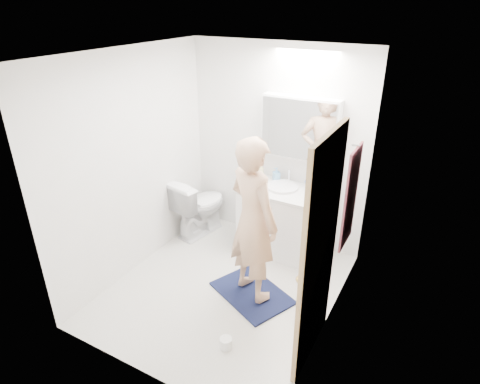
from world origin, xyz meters
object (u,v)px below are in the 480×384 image
Objects in this scene: soap_bottle_a at (261,171)px; toilet_paper_roll at (226,343)px; toilet at (199,206)px; vanity_cabinet at (280,221)px; person at (253,220)px; toothbrush_cup at (309,185)px; soap_bottle_b at (276,174)px; medicine_cabinet at (300,128)px.

toilet_paper_roll is at bearing -72.86° from soap_bottle_a.
toilet is 7.02× the size of toilet_paper_roll.
person is at bearing -84.05° from vanity_cabinet.
vanity_cabinet is 4.48× the size of soap_bottle_a.
soap_bottle_b is at bearing 177.24° from toothbrush_cup.
soap_bottle_b is 2.06m from toilet_paper_roll.
medicine_cabinet is at bearing -153.20° from toilet.
soap_bottle_a is 0.61m from toothbrush_cup.
vanity_cabinet is at bearing -149.21° from toothbrush_cup.
toilet is at bearing -9.36° from person.
medicine_cabinet is 0.66m from toothbrush_cup.
vanity_cabinet is 1.71m from toilet_paper_roll.
soap_bottle_a is (0.74, 0.27, 0.53)m from toilet.
vanity_cabinet is 1.02× the size of medicine_cabinet.
person is (0.09, -0.91, 0.50)m from vanity_cabinet.
toothbrush_cup is at bearing 0.94° from soap_bottle_a.
soap_bottle_b is at bearing -172.99° from medicine_cabinet.
soap_bottle_a is 2.08m from toilet_paper_roll.
medicine_cabinet is 0.52× the size of person.
vanity_cabinet is 8.18× the size of toilet_paper_roll.
soap_bottle_b is 0.42m from toothbrush_cup.
toilet is 3.84× the size of soap_bottle_a.
soap_bottle_a is at bearing 107.14° from toilet_paper_roll.
medicine_cabinet is 8.65× the size of toothbrush_cup.
vanity_cabinet is 1.08m from toilet.
toothbrush_cup is (1.35, 0.28, 0.48)m from toilet.
vanity_cabinet is at bearing -23.92° from soap_bottle_a.
vanity_cabinet is at bearing -162.57° from toilet.
toilet_paper_roll is at bearing 124.13° from person.
vanity_cabinet is 0.65m from soap_bottle_a.
medicine_cabinet is at bearing 7.85° from soap_bottle_a.
medicine_cabinet is 8.00× the size of toilet_paper_roll.
toilet_paper_roll is at bearing -82.47° from vanity_cabinet.
soap_bottle_b is (-0.15, 0.18, 0.51)m from vanity_cabinet.
person is (1.17, -0.79, 0.50)m from toilet.
soap_bottle_b is 1.54× the size of toilet_paper_roll.
medicine_cabinet is 2.37m from toilet_paper_roll.
soap_bottle_b is at bearing 101.27° from toilet_paper_roll.
medicine_cabinet is 1.14× the size of toilet.
medicine_cabinet reaches higher than person.
soap_bottle_a is 1.83× the size of toilet_paper_roll.
toilet_paper_roll is (0.56, -1.81, -0.87)m from soap_bottle_a.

